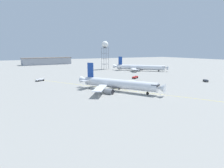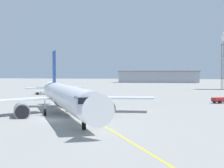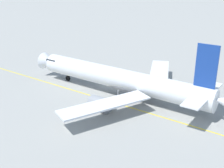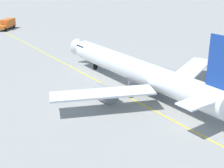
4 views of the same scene
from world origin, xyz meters
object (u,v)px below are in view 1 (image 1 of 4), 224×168
ops_pickup_truck (135,77)px  radar_tower (105,46)px  pushback_tug_truck (40,80)px  airliner_main (118,84)px  airliner_secondary (140,67)px  baggage_truck_truck (206,80)px

ops_pickup_truck → radar_tower: size_ratio=0.22×
pushback_tug_truck → radar_tower: 78.64m
ops_pickup_truck → radar_tower: 64.50m
airliner_main → ops_pickup_truck: bearing=104.2°
airliner_main → ops_pickup_truck: (27.03, -28.27, -2.13)m
ops_pickup_truck → airliner_secondary: bearing=17.9°
pushback_tug_truck → ops_pickup_truck: ops_pickup_truck is taller
airliner_secondary → baggage_truck_truck: size_ratio=8.61×
airliner_secondary → radar_tower: 36.57m
pushback_tug_truck → radar_tower: radar_tower is taller
airliner_secondary → pushback_tug_truck: airliner_secondary is taller
airliner_secondary → pushback_tug_truck: bearing=-119.7°
airliner_secondary → baggage_truck_truck: (-63.79, 3.32, -2.00)m
pushback_tug_truck → ops_pickup_truck: bearing=133.3°
airliner_secondary → baggage_truck_truck: bearing=-44.8°
airliner_secondary → ops_pickup_truck: size_ratio=6.60×
pushback_tug_truck → radar_tower: bearing=-173.8°
pushback_tug_truck → baggage_truck_truck: (-46.24, -78.39, -0.09)m
airliner_secondary → pushback_tug_truck: (-17.55, 81.71, -1.91)m
airliner_main → pushback_tug_truck: 50.44m
baggage_truck_truck → radar_tower: bearing=-133.5°
radar_tower → ops_pickup_truck: bearing=170.1°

